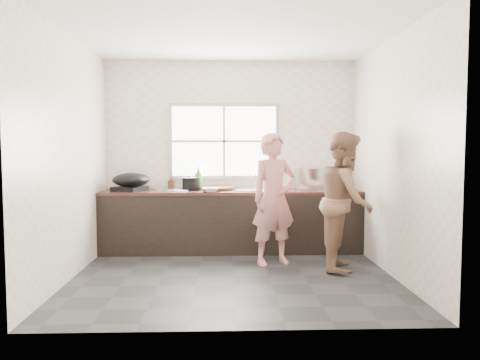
{
  "coord_description": "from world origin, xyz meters",
  "views": [
    {
      "loc": [
        -0.1,
        -5.23,
        1.46
      ],
      "look_at": [
        0.1,
        0.65,
        1.05
      ],
      "focal_mm": 35.0,
      "sensor_mm": 36.0,
      "label": 1
    }
  ],
  "objects_px": {
    "bowl_mince": "(211,190)",
    "plate_food": "(180,191)",
    "bowl_held": "(274,190)",
    "dish_rack": "(310,179)",
    "cutting_board": "(218,189)",
    "bowl_crabs": "(275,189)",
    "person_side": "(346,201)",
    "pot_lid_right": "(172,190)",
    "bottle_green": "(198,178)",
    "wok": "(131,180)",
    "bottle_brown_short": "(189,184)",
    "burner": "(130,188)",
    "glass_jar": "(186,186)",
    "pot_lid_left": "(161,189)",
    "black_pot": "(191,184)",
    "bottle_brown_tall": "(171,183)",
    "woman": "(274,203)"
  },
  "relations": [
    {
      "from": "person_side",
      "to": "bowl_crabs",
      "type": "xyz_separation_m",
      "value": [
        -0.75,
        0.87,
        0.07
      ]
    },
    {
      "from": "bottle_brown_short",
      "to": "wok",
      "type": "bearing_deg",
      "value": -171.87
    },
    {
      "from": "black_pot",
      "to": "bowl_crabs",
      "type": "bearing_deg",
      "value": -9.63
    },
    {
      "from": "pot_lid_left",
      "to": "bottle_brown_short",
      "type": "bearing_deg",
      "value": -9.96
    },
    {
      "from": "burner",
      "to": "dish_rack",
      "type": "distance_m",
      "value": 2.55
    },
    {
      "from": "burner",
      "to": "dish_rack",
      "type": "height_order",
      "value": "dish_rack"
    },
    {
      "from": "black_pot",
      "to": "plate_food",
      "type": "height_order",
      "value": "black_pot"
    },
    {
      "from": "dish_rack",
      "to": "pot_lid_left",
      "type": "xyz_separation_m",
      "value": [
        -2.13,
        0.04,
        -0.15
      ]
    },
    {
      "from": "black_pot",
      "to": "bottle_brown_short",
      "type": "height_order",
      "value": "bottle_brown_short"
    },
    {
      "from": "wok",
      "to": "dish_rack",
      "type": "height_order",
      "value": "dish_rack"
    },
    {
      "from": "plate_food",
      "to": "bottle_green",
      "type": "xyz_separation_m",
      "value": [
        0.23,
        0.33,
        0.16
      ]
    },
    {
      "from": "bottle_brown_short",
      "to": "pot_lid_right",
      "type": "distance_m",
      "value": 0.25
    },
    {
      "from": "bowl_crabs",
      "to": "dish_rack",
      "type": "relative_size",
      "value": 0.52
    },
    {
      "from": "bottle_brown_tall",
      "to": "pot_lid_right",
      "type": "distance_m",
      "value": 0.18
    },
    {
      "from": "person_side",
      "to": "pot_lid_right",
      "type": "distance_m",
      "value": 2.43
    },
    {
      "from": "wok",
      "to": "pot_lid_right",
      "type": "xyz_separation_m",
      "value": [
        0.55,
        0.11,
        -0.15
      ]
    },
    {
      "from": "cutting_board",
      "to": "bowl_crabs",
      "type": "bearing_deg",
      "value": -14.44
    },
    {
      "from": "plate_food",
      "to": "wok",
      "type": "bearing_deg",
      "value": 172.09
    },
    {
      "from": "bowl_crabs",
      "to": "bottle_brown_short",
      "type": "height_order",
      "value": "bottle_brown_short"
    },
    {
      "from": "bowl_crabs",
      "to": "wok",
      "type": "bearing_deg",
      "value": 177.45
    },
    {
      "from": "cutting_board",
      "to": "bottle_green",
      "type": "relative_size",
      "value": 1.29
    },
    {
      "from": "bowl_crabs",
      "to": "bottle_brown_tall",
      "type": "xyz_separation_m",
      "value": [
        -1.46,
        0.35,
        0.05
      ]
    },
    {
      "from": "plate_food",
      "to": "bottle_brown_short",
      "type": "bearing_deg",
      "value": 63.89
    },
    {
      "from": "burner",
      "to": "dish_rack",
      "type": "xyz_separation_m",
      "value": [
        2.55,
        0.06,
        0.12
      ]
    },
    {
      "from": "black_pot",
      "to": "wok",
      "type": "xyz_separation_m",
      "value": [
        -0.82,
        -0.11,
        0.07
      ]
    },
    {
      "from": "bowl_held",
      "to": "bottle_brown_short",
      "type": "relative_size",
      "value": 0.97
    },
    {
      "from": "glass_jar",
      "to": "pot_lid_left",
      "type": "height_order",
      "value": "glass_jar"
    },
    {
      "from": "woman",
      "to": "wok",
      "type": "bearing_deg",
      "value": 137.54
    },
    {
      "from": "bottle_brown_tall",
      "to": "bowl_crabs",
      "type": "bearing_deg",
      "value": -13.61
    },
    {
      "from": "bowl_held",
      "to": "bottle_green",
      "type": "height_order",
      "value": "bottle_green"
    },
    {
      "from": "bowl_mince",
      "to": "plate_food",
      "type": "height_order",
      "value": "bowl_mince"
    },
    {
      "from": "burner",
      "to": "bottle_brown_tall",
      "type": "bearing_deg",
      "value": 18.14
    },
    {
      "from": "bottle_green",
      "to": "cutting_board",
      "type": "bearing_deg",
      "value": -22.45
    },
    {
      "from": "black_pot",
      "to": "bottle_green",
      "type": "xyz_separation_m",
      "value": [
        0.1,
        0.12,
        0.08
      ]
    },
    {
      "from": "cutting_board",
      "to": "pot_lid_left",
      "type": "relative_size",
      "value": 1.9
    },
    {
      "from": "person_side",
      "to": "pot_lid_right",
      "type": "height_order",
      "value": "person_side"
    },
    {
      "from": "bowl_held",
      "to": "dish_rack",
      "type": "distance_m",
      "value": 0.64
    },
    {
      "from": "cutting_board",
      "to": "bowl_held",
      "type": "distance_m",
      "value": 0.81
    },
    {
      "from": "bottle_green",
      "to": "wok",
      "type": "height_order",
      "value": "bottle_green"
    },
    {
      "from": "cutting_board",
      "to": "dish_rack",
      "type": "xyz_separation_m",
      "value": [
        1.31,
        0.03,
        0.13
      ]
    },
    {
      "from": "cutting_board",
      "to": "plate_food",
      "type": "xyz_separation_m",
      "value": [
        -0.52,
        -0.21,
        -0.01
      ]
    },
    {
      "from": "person_side",
      "to": "dish_rack",
      "type": "relative_size",
      "value": 4.07
    },
    {
      "from": "person_side",
      "to": "bowl_mince",
      "type": "height_order",
      "value": "person_side"
    },
    {
      "from": "bottle_brown_tall",
      "to": "pot_lid_left",
      "type": "distance_m",
      "value": 0.18
    },
    {
      "from": "black_pot",
      "to": "plate_food",
      "type": "relative_size",
      "value": 1.22
    },
    {
      "from": "wok",
      "to": "bottle_green",
      "type": "bearing_deg",
      "value": 14.2
    },
    {
      "from": "burner",
      "to": "pot_lid_left",
      "type": "xyz_separation_m",
      "value": [
        0.42,
        0.1,
        -0.02
      ]
    },
    {
      "from": "cutting_board",
      "to": "bottle_brown_tall",
      "type": "bearing_deg",
      "value": 167.36
    },
    {
      "from": "bowl_mince",
      "to": "bottle_brown_short",
      "type": "height_order",
      "value": "bottle_brown_short"
    },
    {
      "from": "cutting_board",
      "to": "bowl_mince",
      "type": "height_order",
      "value": "bowl_mince"
    }
  ]
}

